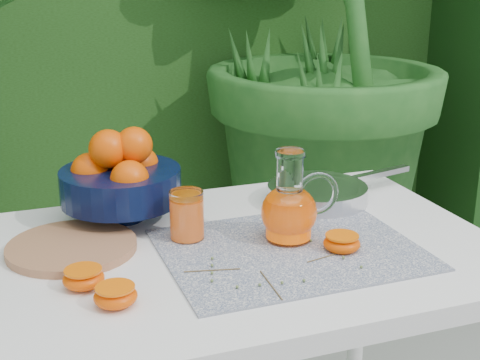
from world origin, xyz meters
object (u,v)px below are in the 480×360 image
object	(u,v)px
fruit_bowl	(120,178)
cutting_board	(72,247)
juice_pitcher	(290,209)
white_table	(243,282)
saute_pan	(318,193)

from	to	relation	value
fruit_bowl	cutting_board	bearing A→B (deg)	-131.66
juice_pitcher	white_table	bearing A→B (deg)	172.65
white_table	cutting_board	distance (m)	0.35
cutting_board	white_table	bearing A→B (deg)	-15.08
white_table	fruit_bowl	xyz separation A→B (m)	(-0.20, 0.23, 0.18)
juice_pitcher	saute_pan	distance (m)	0.25
white_table	cutting_board	world-z (taller)	cutting_board
white_table	fruit_bowl	size ratio (longest dim) A/B	3.41
juice_pitcher	fruit_bowl	bearing A→B (deg)	141.01
cutting_board	juice_pitcher	xyz separation A→B (m)	(0.42, -0.10, 0.06)
cutting_board	juice_pitcher	size ratio (longest dim) A/B	1.35
cutting_board	saute_pan	xyz separation A→B (m)	(0.57, 0.09, 0.02)
fruit_bowl	saute_pan	bearing A→B (deg)	-6.79
white_table	saute_pan	distance (m)	0.32
fruit_bowl	saute_pan	distance (m)	0.46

